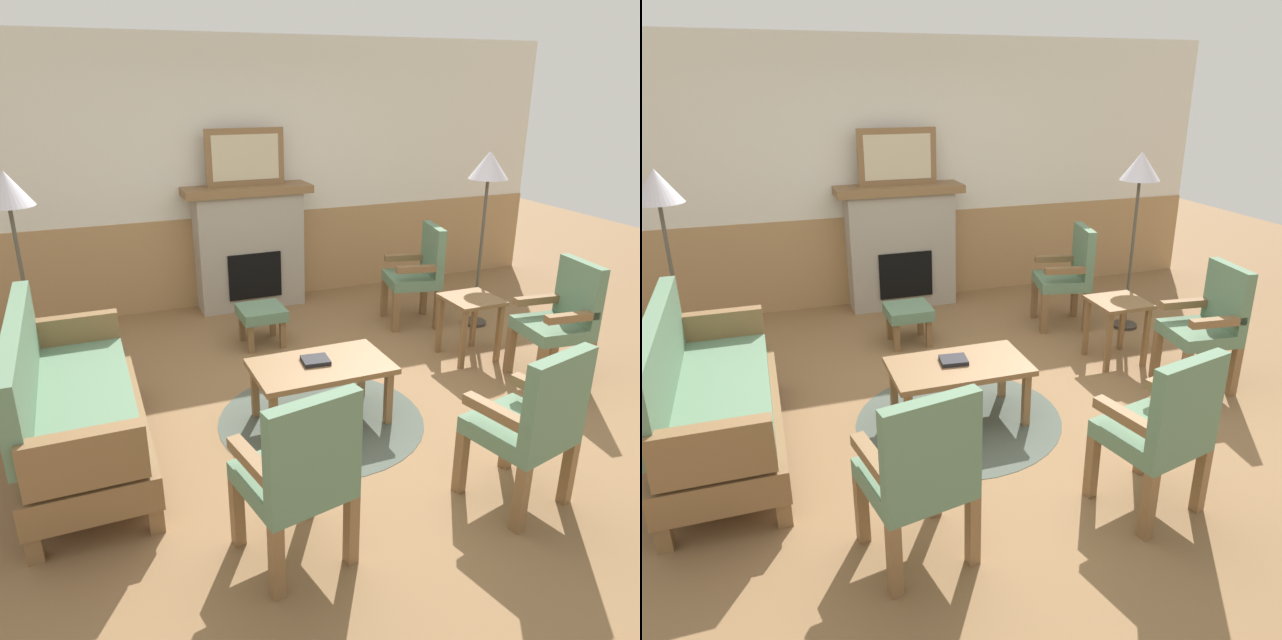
{
  "view_description": "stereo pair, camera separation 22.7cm",
  "coord_description": "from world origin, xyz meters",
  "views": [
    {
      "loc": [
        -1.62,
        -3.68,
        2.26
      ],
      "look_at": [
        0.0,
        0.35,
        0.55
      ],
      "focal_mm": 34.07,
      "sensor_mm": 36.0,
      "label": 1
    },
    {
      "loc": [
        -1.4,
        -3.76,
        2.26
      ],
      "look_at": [
        0.0,
        0.35,
        0.55
      ],
      "focal_mm": 34.07,
      "sensor_mm": 36.0,
      "label": 2
    }
  ],
  "objects": [
    {
      "name": "ground_plane",
      "position": [
        0.0,
        0.0,
        0.0
      ],
      "size": [
        14.0,
        14.0,
        0.0
      ],
      "primitive_type": "plane",
      "color": "olive"
    },
    {
      "name": "wall_back",
      "position": [
        0.0,
        2.6,
        1.31
      ],
      "size": [
        7.2,
        0.14,
        2.7
      ],
      "color": "silver",
      "rests_on": "ground_plane"
    },
    {
      "name": "fireplace",
      "position": [
        0.0,
        2.35,
        0.65
      ],
      "size": [
        1.3,
        0.44,
        1.28
      ],
      "color": "#A39989",
      "rests_on": "ground_plane"
    },
    {
      "name": "framed_picture",
      "position": [
        0.0,
        2.35,
        1.56
      ],
      "size": [
        0.8,
        0.04,
        0.56
      ],
      "color": "brown",
      "rests_on": "fireplace"
    },
    {
      "name": "couch",
      "position": [
        -1.8,
        -0.06,
        0.4
      ],
      "size": [
        0.7,
        1.8,
        0.98
      ],
      "color": "brown",
      "rests_on": "ground_plane"
    },
    {
      "name": "coffee_table",
      "position": [
        -0.2,
        -0.16,
        0.39
      ],
      "size": [
        0.96,
        0.56,
        0.44
      ],
      "color": "brown",
      "rests_on": "ground_plane"
    },
    {
      "name": "round_rug",
      "position": [
        -0.2,
        -0.16,
        0.0
      ],
      "size": [
        1.47,
        1.47,
        0.01
      ],
      "primitive_type": "cylinder",
      "color": "#4C564C",
      "rests_on": "ground_plane"
    },
    {
      "name": "book_on_table",
      "position": [
        -0.23,
        -0.13,
        0.46
      ],
      "size": [
        0.2,
        0.18,
        0.03
      ],
      "primitive_type": "cube",
      "rotation": [
        0.0,
        0.0,
        -0.11
      ],
      "color": "black",
      "rests_on": "coffee_table"
    },
    {
      "name": "footstool",
      "position": [
        -0.2,
        1.29,
        0.28
      ],
      "size": [
        0.4,
        0.4,
        0.36
      ],
      "color": "brown",
      "rests_on": "ground_plane"
    },
    {
      "name": "armchair_near_fireplace",
      "position": [
        1.4,
        1.24,
        0.54
      ],
      "size": [
        0.57,
        0.57,
        0.98
      ],
      "color": "brown",
      "rests_on": "ground_plane"
    },
    {
      "name": "armchair_by_window_left",
      "position": [
        1.8,
        -0.27,
        0.54
      ],
      "size": [
        0.53,
        0.53,
        0.98
      ],
      "color": "brown",
      "rests_on": "ground_plane"
    },
    {
      "name": "armchair_front_left",
      "position": [
        -0.81,
        -1.41,
        0.54
      ],
      "size": [
        0.56,
        0.56,
        0.98
      ],
      "color": "brown",
      "rests_on": "ground_plane"
    },
    {
      "name": "armchair_front_center",
      "position": [
        0.52,
        -1.45,
        0.54
      ],
      "size": [
        0.58,
        0.58,
        0.98
      ],
      "color": "brown",
      "rests_on": "ground_plane"
    },
    {
      "name": "side_table",
      "position": [
        1.39,
        0.35,
        0.43
      ],
      "size": [
        0.44,
        0.44,
        0.55
      ],
      "color": "brown",
      "rests_on": "ground_plane"
    },
    {
      "name": "floor_lamp_by_couch",
      "position": [
        -2.07,
        1.17,
        1.45
      ],
      "size": [
        0.36,
        0.36,
        1.68
      ],
      "color": "#332D28",
      "rests_on": "ground_plane"
    },
    {
      "name": "floor_lamp_by_chairs",
      "position": [
        1.92,
        0.99,
        1.45
      ],
      "size": [
        0.36,
        0.36,
        1.68
      ],
      "color": "#332D28",
      "rests_on": "ground_plane"
    }
  ]
}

